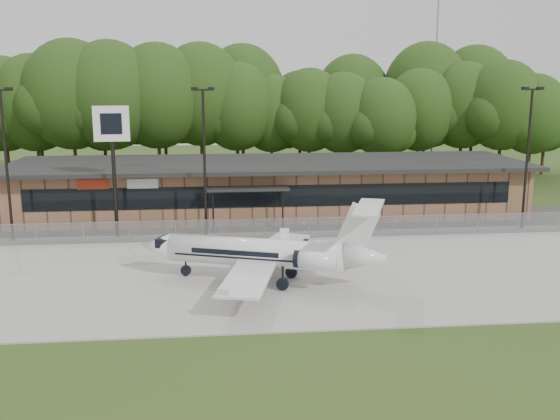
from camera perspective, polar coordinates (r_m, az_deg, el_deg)
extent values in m
plane|color=#2F4719|center=(28.38, 3.06, -10.31)|extent=(160.00, 160.00, 0.00)
cube|color=#9E9B93|center=(35.83, 1.10, -5.48)|extent=(64.00, 18.00, 0.08)
cube|color=#383835|center=(46.88, -0.57, -1.34)|extent=(50.00, 9.00, 0.06)
cube|color=#8C5D46|center=(50.89, -1.04, 1.96)|extent=(40.00, 10.00, 4.00)
cube|color=black|center=(45.91, -0.52, 1.27)|extent=(36.00, 0.08, 1.60)
cube|color=black|center=(50.07, -1.00, 4.29)|extent=(41.00, 11.50, 0.30)
cube|color=black|center=(45.08, -2.99, 1.96)|extent=(6.00, 1.60, 0.20)
cube|color=#B72D16|center=(46.37, -16.75, 2.25)|extent=(2.20, 0.06, 0.70)
cube|color=silver|center=(45.82, -12.44, 2.37)|extent=(2.20, 0.06, 0.70)
cube|color=gray|center=(42.36, -0.02, -1.77)|extent=(46.00, 0.03, 1.50)
cube|color=gray|center=(42.19, -0.02, -0.78)|extent=(46.00, 0.04, 0.04)
cylinder|color=gray|center=(78.48, 14.03, 12.76)|extent=(0.20, 0.20, 25.00)
cylinder|color=black|center=(45.04, -23.71, 3.55)|extent=(0.18, 0.18, 10.00)
cube|color=black|center=(44.69, -24.25, 9.97)|extent=(1.20, 0.12, 0.12)
cube|color=black|center=(44.52, -23.57, 10.11)|extent=(0.45, 0.30, 0.22)
cylinder|color=black|center=(42.86, -6.91, 4.09)|extent=(0.18, 0.18, 10.00)
cube|color=black|center=(42.49, -7.08, 10.85)|extent=(1.20, 0.12, 0.12)
cube|color=black|center=(42.50, -7.84, 10.93)|extent=(0.45, 0.30, 0.22)
cube|color=black|center=(42.48, -6.33, 10.97)|extent=(0.45, 0.30, 0.22)
cylinder|color=black|center=(48.23, 21.65, 4.20)|extent=(0.18, 0.18, 10.00)
cube|color=black|center=(47.90, 22.11, 10.19)|extent=(1.20, 0.12, 0.12)
cube|color=black|center=(47.64, 21.52, 10.31)|extent=(0.45, 0.30, 0.22)
cube|color=black|center=(48.15, 22.70, 10.23)|extent=(0.45, 0.30, 0.22)
cylinder|color=white|center=(33.24, -2.23, -4.02)|extent=(9.51, 4.60, 1.53)
cone|color=white|center=(35.18, -11.26, -3.35)|extent=(2.31, 2.07, 1.53)
cone|color=white|center=(32.16, 7.84, -4.40)|extent=(2.49, 2.14, 1.53)
cube|color=white|center=(30.34, -2.97, -6.43)|extent=(3.88, 6.10, 0.11)
cube|color=white|center=(36.17, -0.14, -3.41)|extent=(3.88, 6.10, 0.11)
cylinder|color=white|center=(31.34, 3.26, -4.74)|extent=(2.27, 1.51, 0.86)
cylinder|color=white|center=(33.60, 3.99, -3.61)|extent=(2.27, 1.51, 0.86)
cube|color=white|center=(31.85, 7.05, -1.96)|extent=(2.26, 0.90, 2.87)
cube|color=white|center=(31.54, 8.14, 0.09)|extent=(2.62, 4.55, 0.10)
cube|color=black|center=(34.84, -10.28, -3.01)|extent=(1.28, 1.40, 0.48)
cube|color=black|center=(33.20, 0.66, -6.35)|extent=(1.48, 2.41, 0.67)
cylinder|color=black|center=(34.87, -8.59, -5.60)|extent=(0.73, 0.73, 0.21)
cylinder|color=black|center=(43.81, -14.92, 3.01)|extent=(0.28, 0.28, 8.58)
cube|color=silver|center=(43.44, -15.17, 7.63)|extent=(2.38, 0.48, 2.36)
cube|color=black|center=(43.30, -15.18, 7.62)|extent=(1.39, 0.17, 1.39)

